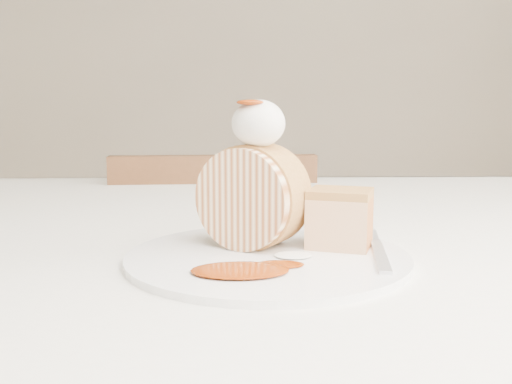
{
  "coord_description": "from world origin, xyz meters",
  "views": [
    {
      "loc": [
        0.02,
        -0.47,
        0.89
      ],
      "look_at": [
        0.03,
        0.03,
        0.81
      ],
      "focal_mm": 40.0,
      "sensor_mm": 36.0,
      "label": 1
    }
  ],
  "objects": [
    {
      "name": "plate",
      "position": [
        0.04,
        0.02,
        0.75
      ],
      "size": [
        0.32,
        0.32,
        0.01
      ],
      "primitive_type": "cylinder",
      "rotation": [
        0.0,
        0.0,
        -0.34
      ],
      "color": "white",
      "rests_on": "table"
    },
    {
      "name": "chair_far",
      "position": [
        -0.03,
        0.66,
        0.46
      ],
      "size": [
        0.4,
        0.4,
        0.8
      ],
      "rotation": [
        0.0,
        0.0,
        3.19
      ],
      "color": "brown",
      "rests_on": "ground"
    },
    {
      "name": "fork",
      "position": [
        0.14,
        0.01,
        0.76
      ],
      "size": [
        0.04,
        0.15,
        0.0
      ],
      "primitive_type": "cube",
      "rotation": [
        0.0,
        0.0,
        -0.16
      ],
      "color": "silver",
      "rests_on": "plate"
    },
    {
      "name": "roulade_slice",
      "position": [
        0.03,
        0.05,
        0.8
      ],
      "size": [
        0.11,
        0.09,
        0.09
      ],
      "primitive_type": "cylinder",
      "rotation": [
        1.57,
        0.0,
        -0.54
      ],
      "color": "beige",
      "rests_on": "plate"
    },
    {
      "name": "caramel_drizzle",
      "position": [
        0.03,
        0.04,
        0.9
      ],
      "size": [
        0.02,
        0.02,
        0.01
      ],
      "primitive_type": "ellipsoid",
      "color": "#842A05",
      "rests_on": "whipped_cream"
    },
    {
      "name": "table",
      "position": [
        0.0,
        0.2,
        0.66
      ],
      "size": [
        1.4,
        0.9,
        0.75
      ],
      "color": "silver",
      "rests_on": "ground"
    },
    {
      "name": "cake_chunk",
      "position": [
        0.11,
        0.05,
        0.78
      ],
      "size": [
        0.07,
        0.07,
        0.05
      ],
      "primitive_type": "cube",
      "rotation": [
        0.0,
        0.0,
        -0.34
      ],
      "color": "#AB7540",
      "rests_on": "plate"
    },
    {
      "name": "caramel_pool",
      "position": [
        0.02,
        -0.04,
        0.76
      ],
      "size": [
        0.09,
        0.07,
        0.0
      ],
      "primitive_type": null,
      "rotation": [
        0.0,
        0.0,
        -0.34
      ],
      "color": "#842A05",
      "rests_on": "plate"
    },
    {
      "name": "whipped_cream",
      "position": [
        0.04,
        0.05,
        0.87
      ],
      "size": [
        0.05,
        0.05,
        0.04
      ],
      "primitive_type": "ellipsoid",
      "color": "white",
      "rests_on": "roulade_slice"
    }
  ]
}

